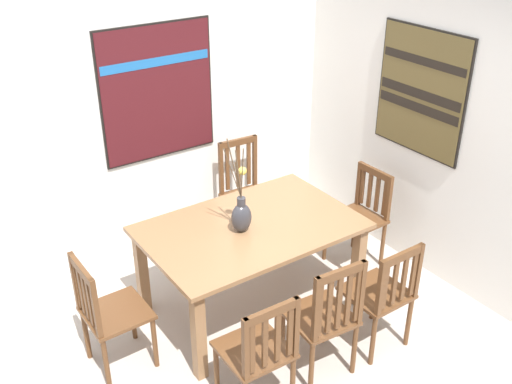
# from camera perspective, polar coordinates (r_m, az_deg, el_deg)

# --- Properties ---
(ground_plane) EXTENTS (6.40, 6.40, 0.03)m
(ground_plane) POSITION_cam_1_polar(r_m,az_deg,el_deg) (4.50, 1.31, -15.85)
(ground_plane) COLOR #B2A89E
(wall_back) EXTENTS (6.40, 0.12, 2.70)m
(wall_back) POSITION_cam_1_polar(r_m,az_deg,el_deg) (5.17, -10.75, 7.73)
(wall_back) COLOR silver
(wall_back) RESTS_ON ground_plane
(wall_side) EXTENTS (0.12, 6.40, 2.70)m
(wall_side) POSITION_cam_1_polar(r_m,az_deg,el_deg) (4.92, 19.46, 5.50)
(wall_side) COLOR silver
(wall_side) RESTS_ON ground_plane
(dining_table) EXTENTS (1.62, 1.06, 0.76)m
(dining_table) POSITION_cam_1_polar(r_m,az_deg,el_deg) (4.58, -0.52, -4.37)
(dining_table) COLOR #8E6642
(dining_table) RESTS_ON ground_plane
(centerpiece_vase) EXTENTS (0.22, 0.19, 0.76)m
(centerpiece_vase) POSITION_cam_1_polar(r_m,az_deg,el_deg) (4.38, -1.41, -2.11)
(centerpiece_vase) COLOR #333338
(centerpiece_vase) RESTS_ON dining_table
(chair_0) EXTENTS (0.43, 0.43, 0.88)m
(chair_0) POSITION_cam_1_polar(r_m,az_deg,el_deg) (5.31, 9.99, -2.19)
(chair_0) COLOR brown
(chair_0) RESTS_ON ground_plane
(chair_1) EXTENTS (0.45, 0.45, 0.98)m
(chair_1) POSITION_cam_1_polar(r_m,az_deg,el_deg) (5.56, -1.04, 0.04)
(chair_1) COLOR brown
(chair_1) RESTS_ON ground_plane
(chair_2) EXTENTS (0.45, 0.45, 0.95)m
(chair_2) POSITION_cam_1_polar(r_m,az_deg,el_deg) (4.10, 6.68, -11.68)
(chair_2) COLOR brown
(chair_2) RESTS_ON ground_plane
(chair_3) EXTENTS (0.43, 0.43, 0.91)m
(chair_3) POSITION_cam_1_polar(r_m,az_deg,el_deg) (4.25, -14.05, -11.05)
(chair_3) COLOR brown
(chair_3) RESTS_ON ground_plane
(chair_4) EXTENTS (0.43, 0.43, 0.91)m
(chair_4) POSITION_cam_1_polar(r_m,az_deg,el_deg) (3.85, 0.30, -14.99)
(chair_4) COLOR brown
(chair_4) RESTS_ON ground_plane
(chair_5) EXTENTS (0.42, 0.42, 0.90)m
(chair_5) POSITION_cam_1_polar(r_m,az_deg,el_deg) (4.39, 12.02, -9.45)
(chair_5) COLOR brown
(chair_5) RESTS_ON ground_plane
(painting_on_back_wall) EXTENTS (1.02, 0.05, 1.15)m
(painting_on_back_wall) POSITION_cam_1_polar(r_m,az_deg,el_deg) (5.11, -9.42, 9.41)
(painting_on_back_wall) COLOR black
(painting_on_side_wall) EXTENTS (0.05, 0.88, 1.03)m
(painting_on_side_wall) POSITION_cam_1_polar(r_m,az_deg,el_deg) (5.04, 15.54, 9.24)
(painting_on_side_wall) COLOR black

